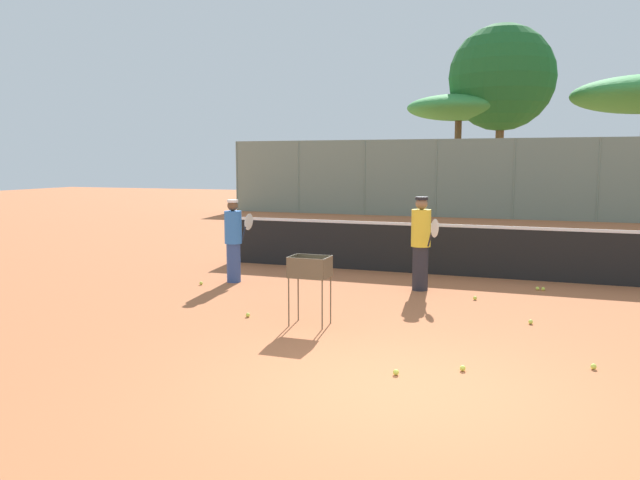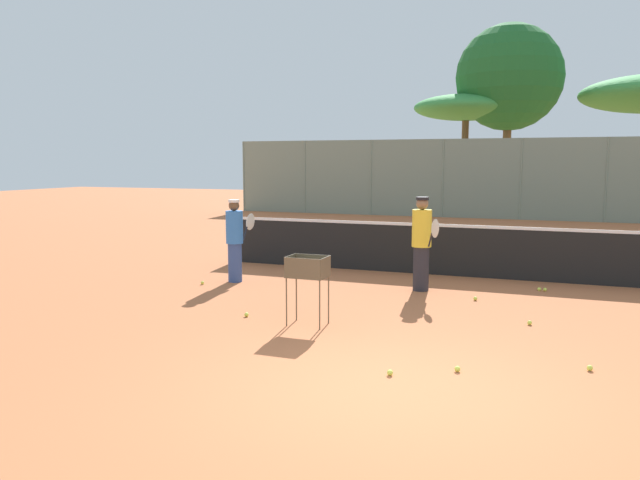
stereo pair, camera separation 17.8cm
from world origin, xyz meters
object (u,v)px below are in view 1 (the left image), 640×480
Objects in this scene: player_white_outfit at (234,239)px; player_red_cap at (421,242)px; ball_cart at (310,273)px; tennis_net at (476,250)px.

player_red_cap reaches higher than player_white_outfit.
player_white_outfit is at bearing 135.53° from ball_cart.
player_red_cap reaches higher than ball_cart.
player_white_outfit is 1.61× the size of ball_cart.
tennis_net is at bearing -54.66° from player_white_outfit.
player_white_outfit is 3.59m from ball_cart.
tennis_net reaches higher than ball_cart.
player_white_outfit reaches higher than tennis_net.
tennis_net is at bearing 68.54° from ball_cart.
player_white_outfit is (-4.40, -2.15, 0.28)m from tennis_net.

